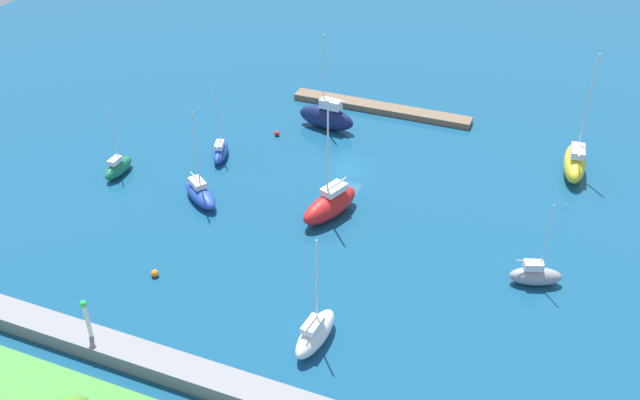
# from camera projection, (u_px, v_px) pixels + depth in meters

# --- Properties ---
(water) EXTENTS (160.00, 160.00, 0.00)m
(water) POSITION_uv_depth(u_px,v_px,m) (350.00, 169.00, 80.12)
(water) COLOR navy
(water) RESTS_ON ground
(pier_dock) EXTENTS (24.16, 2.38, 0.83)m
(pier_dock) POSITION_uv_depth(u_px,v_px,m) (381.00, 108.00, 92.44)
(pier_dock) COLOR brown
(pier_dock) RESTS_ON ground
(breakwater) EXTENTS (63.50, 2.50, 1.45)m
(breakwater) POSITION_uv_depth(u_px,v_px,m) (198.00, 377.00, 53.22)
(breakwater) COLOR gray
(breakwater) RESTS_ON ground
(harbor_beacon) EXTENTS (0.56, 0.56, 3.73)m
(harbor_beacon) POSITION_uv_depth(u_px,v_px,m) (86.00, 316.00, 54.65)
(harbor_beacon) COLOR silver
(harbor_beacon) RESTS_ON breakwater
(sailboat_blue_west_end) EXTENTS (3.15, 5.39, 9.21)m
(sailboat_blue_west_end) POSITION_uv_depth(u_px,v_px,m) (221.00, 151.00, 81.81)
(sailboat_blue_west_end) COLOR #2347B2
(sailboat_blue_west_end) RESTS_ON water
(sailboat_yellow_inner_mooring) EXTENTS (3.02, 8.08, 14.30)m
(sailboat_yellow_inner_mooring) POSITION_uv_depth(u_px,v_px,m) (575.00, 162.00, 78.42)
(sailboat_yellow_inner_mooring) COLOR yellow
(sailboat_yellow_inner_mooring) RESTS_ON water
(sailboat_red_by_breakwater) EXTENTS (4.99, 8.05, 13.39)m
(sailboat_red_by_breakwater) POSITION_uv_depth(u_px,v_px,m) (330.00, 204.00, 71.48)
(sailboat_red_by_breakwater) COLOR red
(sailboat_red_by_breakwater) RESTS_ON water
(sailboat_navy_east_end) EXTENTS (7.68, 2.97, 12.34)m
(sailboat_navy_east_end) POSITION_uv_depth(u_px,v_px,m) (327.00, 117.00, 87.60)
(sailboat_navy_east_end) COLOR #141E4C
(sailboat_navy_east_end) RESTS_ON water
(sailboat_gray_outer_mooring) EXTENTS (5.01, 3.11, 8.69)m
(sailboat_gray_outer_mooring) POSITION_uv_depth(u_px,v_px,m) (535.00, 275.00, 62.81)
(sailboat_gray_outer_mooring) COLOR gray
(sailboat_gray_outer_mooring) RESTS_ON water
(sailboat_white_lone_north) EXTENTS (2.44, 6.02, 10.42)m
(sailboat_white_lone_north) POSITION_uv_depth(u_px,v_px,m) (315.00, 333.00, 56.48)
(sailboat_white_lone_north) COLOR white
(sailboat_white_lone_north) RESTS_ON water
(sailboat_green_off_beacon) EXTENTS (1.65, 4.77, 7.97)m
(sailboat_green_off_beacon) POSITION_uv_depth(u_px,v_px,m) (118.00, 167.00, 78.64)
(sailboat_green_off_beacon) COLOR #19724C
(sailboat_green_off_beacon) RESTS_ON water
(sailboat_blue_center_basin) EXTENTS (6.14, 5.25, 10.80)m
(sailboat_blue_center_basin) POSITION_uv_depth(u_px,v_px,m) (200.00, 193.00, 74.06)
(sailboat_blue_center_basin) COLOR #2347B2
(sailboat_blue_center_basin) RESTS_ON water
(mooring_buoy_red) EXTENTS (0.65, 0.65, 0.65)m
(mooring_buoy_red) POSITION_uv_depth(u_px,v_px,m) (277.00, 133.00, 86.72)
(mooring_buoy_red) COLOR red
(mooring_buoy_red) RESTS_ON water
(mooring_buoy_orange) EXTENTS (0.71, 0.71, 0.71)m
(mooring_buoy_orange) POSITION_uv_depth(u_px,v_px,m) (155.00, 273.00, 64.04)
(mooring_buoy_orange) COLOR orange
(mooring_buoy_orange) RESTS_ON water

